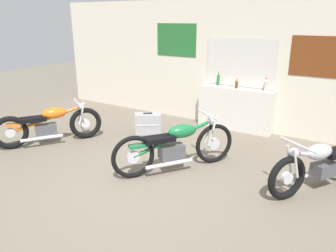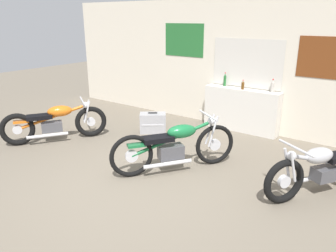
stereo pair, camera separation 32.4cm
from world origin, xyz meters
TOP-DOWN VIEW (x-y plane):
  - ground_plane at (0.00, 0.00)m, footprint 24.00×24.00m
  - wall_back at (0.01, 3.56)m, footprint 10.00×0.07m
  - sill_counter at (0.16, 3.38)m, footprint 1.67×0.28m
  - bottle_leftmost at (-0.29, 3.43)m, footprint 0.06×0.06m
  - bottle_left_center at (0.18, 3.34)m, footprint 0.06×0.06m
  - bottle_center at (0.80, 3.41)m, footprint 0.07×0.07m
  - motorcycle_orange at (-2.59, 0.57)m, footprint 1.21×1.79m
  - motorcycle_silver at (2.25, 1.48)m, footprint 1.13×1.70m
  - motorcycle_green at (0.14, 0.89)m, footprint 1.27×1.81m
  - hard_case_silver at (-1.33, 2.15)m, footprint 0.63×0.59m

SIDE VIEW (x-z plane):
  - ground_plane at x=0.00m, z-range 0.00..0.00m
  - hard_case_silver at x=-1.33m, z-range -0.01..0.44m
  - motorcycle_silver at x=2.25m, z-range -0.01..0.79m
  - motorcycle_orange at x=-2.59m, z-range -0.01..0.80m
  - motorcycle_green at x=0.14m, z-range -0.01..0.88m
  - sill_counter at x=0.16m, z-range 0.00..0.94m
  - bottle_left_center at x=0.18m, z-range 0.93..1.14m
  - bottle_center at x=0.80m, z-range 0.93..1.21m
  - bottle_leftmost at x=-0.29m, z-range 0.92..1.23m
  - wall_back at x=0.01m, z-range 0.01..2.81m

